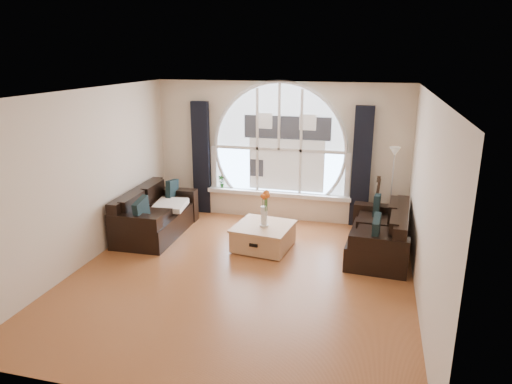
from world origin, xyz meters
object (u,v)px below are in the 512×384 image
(coffee_chest, at_px, (263,236))
(sofa_left, at_px, (156,213))
(vase_flowers, at_px, (264,204))
(floor_lamp, at_px, (391,190))
(guitar, at_px, (377,202))
(potted_plant, at_px, (222,181))
(sofa_right, at_px, (378,231))

(coffee_chest, bearing_deg, sofa_left, -177.18)
(vase_flowers, relative_size, floor_lamp, 0.44)
(guitar, bearing_deg, coffee_chest, -121.18)
(vase_flowers, relative_size, potted_plant, 2.60)
(sofa_left, xyz_separation_m, sofa_right, (3.95, 0.08, 0.00))
(coffee_chest, distance_m, floor_lamp, 2.55)
(sofa_right, distance_m, potted_plant, 3.43)
(sofa_left, relative_size, guitar, 1.74)
(floor_lamp, height_order, guitar, floor_lamp)
(potted_plant, bearing_deg, sofa_right, -22.75)
(guitar, distance_m, potted_plant, 3.11)
(sofa_left, xyz_separation_m, guitar, (3.90, 1.27, 0.13))
(coffee_chest, height_order, guitar, guitar)
(vase_flowers, distance_m, guitar, 2.36)
(guitar, xyz_separation_m, potted_plant, (-3.11, 0.14, 0.15))
(floor_lamp, bearing_deg, potted_plant, 176.48)
(coffee_chest, relative_size, floor_lamp, 0.58)
(vase_flowers, distance_m, potted_plant, 2.05)
(vase_flowers, height_order, guitar, vase_flowers)
(coffee_chest, xyz_separation_m, potted_plant, (-1.26, 1.56, 0.46))
(coffee_chest, distance_m, potted_plant, 2.06)
(sofa_left, height_order, coffee_chest, sofa_left)
(vase_flowers, bearing_deg, guitar, 38.68)
(coffee_chest, relative_size, guitar, 0.87)
(sofa_right, height_order, potted_plant, potted_plant)
(potted_plant, bearing_deg, sofa_left, -119.57)
(floor_lamp, distance_m, guitar, 0.37)
(sofa_right, xyz_separation_m, guitar, (-0.05, 1.19, 0.13))
(sofa_right, xyz_separation_m, potted_plant, (-3.15, 1.32, 0.28))
(sofa_left, height_order, vase_flowers, vase_flowers)
(coffee_chest, distance_m, vase_flowers, 0.58)
(sofa_right, bearing_deg, floor_lamp, 84.03)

